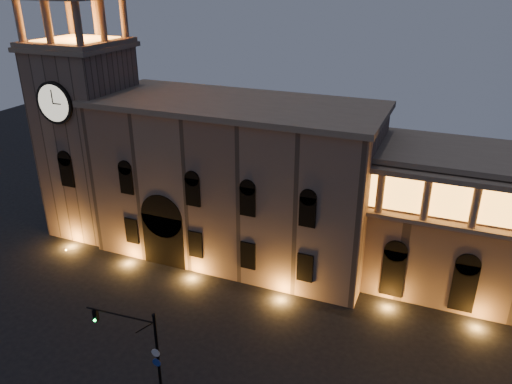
% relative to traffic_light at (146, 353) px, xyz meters
% --- Properties ---
extents(government_building, '(30.80, 12.80, 17.60)m').
position_rel_traffic_light_xyz_m(government_building, '(-3.04, 22.62, 4.53)').
color(government_building, '#785F4F').
rests_on(government_building, ground).
extents(clock_tower, '(9.80, 9.80, 32.40)m').
position_rel_traffic_light_xyz_m(clock_tower, '(-21.46, 21.67, 8.26)').
color(clock_tower, '#785F4F').
rests_on(clock_tower, ground).
extents(traffic_light, '(5.87, 0.86, 8.07)m').
position_rel_traffic_light_xyz_m(traffic_light, '(0.00, 0.00, 0.00)').
color(traffic_light, black).
rests_on(traffic_light, ground).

